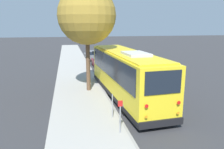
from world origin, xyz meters
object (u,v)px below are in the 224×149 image
Objects in this scene: shuttle_bus at (125,72)px; sign_post_far at (112,106)px; parked_sedan_gray at (92,55)px; street_tree at (87,12)px; parked_sedan_maroon at (100,62)px; sign_post_near at (120,116)px.

shuttle_bus is 4.19m from sign_post_far.
shuttle_bus is 17.96m from parked_sedan_gray.
street_tree is 6.24× the size of sign_post_far.
parked_sedan_maroon is 0.96× the size of parked_sedan_gray.
sign_post_far is (-3.69, 1.69, -1.02)m from shuttle_bus.
sign_post_near is at bearing 173.12° from parked_sedan_gray.
parked_sedan_maroon is at bearing -6.23° from sign_post_far.
parked_sedan_maroon is at bearing 179.06° from parked_sedan_gray.
shuttle_bus is 1.35× the size of street_tree.
parked_sedan_maroon is at bearing -5.59° from sign_post_near.
shuttle_bus is at bearing -17.30° from sign_post_near.
street_tree is 8.88m from sign_post_near.
shuttle_bus is 2.45× the size of parked_sedan_maroon.
parked_sedan_maroon is 15.37m from sign_post_far.
parked_sedan_gray is 3.58× the size of sign_post_far.
sign_post_near is at bearing -174.16° from street_tree.
sign_post_far is (1.74, 0.00, -0.15)m from sign_post_near.
sign_post_far reaches higher than parked_sedan_gray.
parked_sedan_gray is at bearing -3.67° from sign_post_far.
sign_post_far is at bearing 172.84° from parked_sedan_gray.
street_tree is (-16.08, 2.13, 5.42)m from parked_sedan_gray.
sign_post_near reaches higher than sign_post_far.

